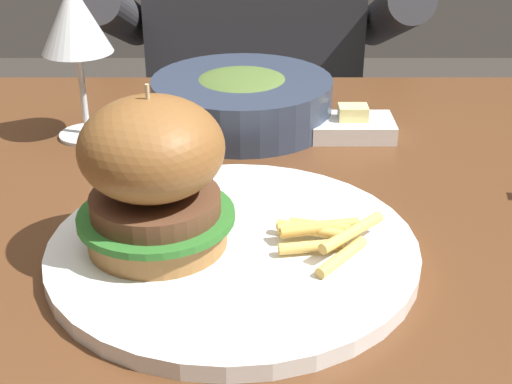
# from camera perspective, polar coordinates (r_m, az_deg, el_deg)

# --- Properties ---
(dining_table) EXTENTS (1.20, 0.80, 0.74)m
(dining_table) POSITION_cam_1_polar(r_m,az_deg,el_deg) (0.69, -4.41, -9.02)
(dining_table) COLOR #56331C
(dining_table) RESTS_ON ground
(main_plate) EXTENTS (0.30, 0.30, 0.01)m
(main_plate) POSITION_cam_1_polar(r_m,az_deg,el_deg) (0.58, -1.98, -4.63)
(main_plate) COLOR white
(main_plate) RESTS_ON dining_table
(burger_sandwich) EXTENTS (0.12, 0.12, 0.13)m
(burger_sandwich) POSITION_cam_1_polar(r_m,az_deg,el_deg) (0.55, -8.36, 1.40)
(burger_sandwich) COLOR #9E6B38
(burger_sandwich) RESTS_ON main_plate
(fries_pile) EXTENTS (0.09, 0.07, 0.02)m
(fries_pile) POSITION_cam_1_polar(r_m,az_deg,el_deg) (0.57, 5.36, -3.45)
(fries_pile) COLOR #EABC5B
(fries_pile) RESTS_ON main_plate
(wine_glass) EXTENTS (0.08, 0.08, 0.17)m
(wine_glass) POSITION_cam_1_polar(r_m,az_deg,el_deg) (0.79, -14.45, 12.98)
(wine_glass) COLOR silver
(wine_glass) RESTS_ON dining_table
(butter_dish) EXTENTS (0.09, 0.06, 0.04)m
(butter_dish) POSITION_cam_1_polar(r_m,az_deg,el_deg) (0.81, 7.55, 5.26)
(butter_dish) COLOR white
(butter_dish) RESTS_ON dining_table
(soup_bowl) EXTENTS (0.21, 0.21, 0.06)m
(soup_bowl) POSITION_cam_1_polar(r_m,az_deg,el_deg) (0.84, -1.28, 7.44)
(soup_bowl) COLOR #2D384C
(soup_bowl) RESTS_ON dining_table
(diner_person) EXTENTS (0.51, 0.36, 1.18)m
(diner_person) POSITION_cam_1_polar(r_m,az_deg,el_deg) (1.33, -0.26, 5.59)
(diner_person) COLOR #282833
(diner_person) RESTS_ON ground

